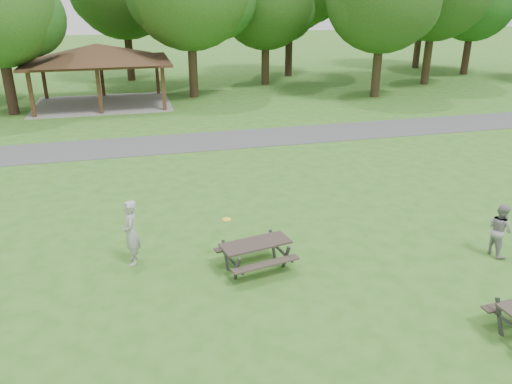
% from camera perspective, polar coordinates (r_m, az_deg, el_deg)
% --- Properties ---
extents(ground, '(160.00, 160.00, 0.00)m').
position_cam_1_polar(ground, '(11.62, 0.11, -13.72)').
color(ground, '#336A1E').
rests_on(ground, ground).
extents(asphalt_path, '(120.00, 3.20, 0.02)m').
position_cam_1_polar(asphalt_path, '(24.22, -8.22, 5.59)').
color(asphalt_path, '#474749').
rests_on(asphalt_path, ground).
extents(pavilion, '(8.60, 7.01, 3.76)m').
position_cam_1_polar(pavilion, '(33.37, -17.67, 14.68)').
color(pavilion, '#382314').
rests_on(pavilion, ground).
extents(tree_row_f, '(7.35, 7.00, 9.55)m').
position_cam_1_polar(tree_row_f, '(39.08, 1.24, 20.69)').
color(tree_row_f, '#322316').
rests_on(tree_row_f, ground).
extents(tree_row_i, '(7.14, 6.80, 9.52)m').
position_cam_1_polar(tree_row_i, '(47.59, 23.77, 19.31)').
color(tree_row_i, black).
rests_on(tree_row_i, ground).
extents(picnic_table_middle, '(2.05, 1.77, 0.78)m').
position_cam_1_polar(picnic_table_middle, '(13.00, -0.03, -6.51)').
color(picnic_table_middle, '#302622').
rests_on(picnic_table_middle, ground).
extents(frisbee_in_flight, '(0.31, 0.31, 0.02)m').
position_cam_1_polar(frisbee_in_flight, '(13.10, -3.36, -3.15)').
color(frisbee_in_flight, yellow).
rests_on(frisbee_in_flight, ground).
extents(frisbee_thrower, '(0.44, 0.66, 1.79)m').
position_cam_1_polar(frisbee_thrower, '(13.52, -14.10, -4.53)').
color(frisbee_thrower, '#A5A5A8').
rests_on(frisbee_thrower, ground).
extents(frisbee_catcher, '(0.62, 0.77, 1.50)m').
position_cam_1_polar(frisbee_catcher, '(15.13, 26.08, -3.89)').
color(frisbee_catcher, gray).
rests_on(frisbee_catcher, ground).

